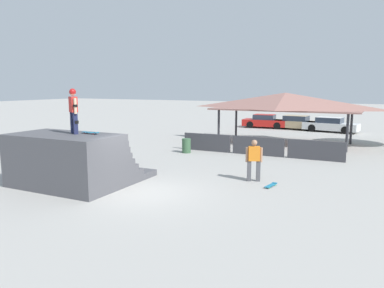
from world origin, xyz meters
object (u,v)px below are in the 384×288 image
(skater_on_deck, at_px, (73,108))
(trash_bin, at_px, (186,146))
(bystander_walking, at_px, (254,158))
(parked_car_red, at_px, (265,122))
(parked_car_white, at_px, (330,125))
(parked_car_tan, at_px, (297,123))
(skateboard_on_deck, at_px, (91,133))
(skateboard_on_ground, at_px, (271,185))

(skater_on_deck, bearing_deg, trash_bin, 117.84)
(bystander_walking, bearing_deg, parked_car_red, -98.60)
(skater_on_deck, height_order, parked_car_white, skater_on_deck)
(bystander_walking, bearing_deg, parked_car_tan, -106.84)
(trash_bin, xyz_separation_m, parked_car_tan, (3.51, 15.26, 0.18))
(skateboard_on_deck, height_order, trash_bin, skateboard_on_deck)
(skater_on_deck, distance_m, bystander_walking, 7.53)
(skater_on_deck, relative_size, parked_car_tan, 0.38)
(trash_bin, height_order, parked_car_white, parked_car_white)
(skateboard_on_deck, bearing_deg, trash_bin, 95.00)
(skateboard_on_deck, distance_m, trash_bin, 8.51)
(trash_bin, xyz_separation_m, parked_car_white, (6.48, 14.63, 0.18))
(bystander_walking, xyz_separation_m, parked_car_tan, (-2.10, 19.97, -0.37))
(skater_on_deck, relative_size, parked_car_red, 0.42)
(bystander_walking, relative_size, trash_bin, 2.06)
(bystander_walking, height_order, skateboard_on_ground, bystander_walking)
(skateboard_on_ground, bearing_deg, skater_on_deck, 125.25)
(parked_car_tan, bearing_deg, trash_bin, -96.32)
(bystander_walking, distance_m, trash_bin, 7.35)
(trash_bin, bearing_deg, parked_car_white, 66.12)
(bystander_walking, relative_size, parked_car_tan, 0.38)
(bystander_walking, distance_m, parked_car_tan, 20.09)
(trash_bin, bearing_deg, parked_car_tan, 77.05)
(trash_bin, bearing_deg, bystander_walking, -40.05)
(parked_car_red, bearing_deg, skater_on_deck, -94.48)
(bystander_walking, height_order, parked_car_white, bystander_walking)
(skater_on_deck, xyz_separation_m, parked_car_white, (6.99, 23.18, -2.50))
(parked_car_red, bearing_deg, parked_car_white, -7.96)
(skater_on_deck, relative_size, skateboard_on_ground, 2.05)
(skateboard_on_deck, distance_m, parked_car_tan, 23.89)
(skateboard_on_deck, relative_size, trash_bin, 0.96)
(bystander_walking, relative_size, parked_car_red, 0.41)
(skateboard_on_ground, distance_m, parked_car_white, 19.88)
(skateboard_on_deck, height_order, skateboard_on_ground, skateboard_on_deck)
(trash_bin, xyz_separation_m, parked_car_red, (0.54, 15.25, 0.18))
(skateboard_on_deck, height_order, parked_car_tan, skateboard_on_deck)
(parked_car_white, bearing_deg, bystander_walking, -83.82)
(skateboard_on_deck, bearing_deg, parked_car_tan, 86.07)
(skateboard_on_deck, bearing_deg, skateboard_on_ground, 30.08)
(skateboard_on_deck, xyz_separation_m, trash_bin, (-0.10, 8.34, -1.73))
(skateboard_on_ground, relative_size, parked_car_tan, 0.18)
(skateboard_on_deck, relative_size, parked_car_white, 0.17)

